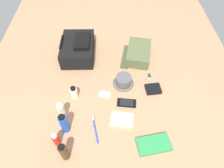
# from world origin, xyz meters

# --- Properties ---
(ground_plane) EXTENTS (2.64, 2.02, 0.02)m
(ground_plane) POSITION_xyz_m (0.00, 0.00, -0.01)
(ground_plane) COLOR tan
(ground_plane) RESTS_ON ground
(backpack) EXTENTS (0.35, 0.26, 0.16)m
(backpack) POSITION_xyz_m (0.35, 0.28, 0.07)
(backpack) COLOR black
(backpack) RESTS_ON ground_plane
(toiletry_pouch) EXTENTS (0.32, 0.28, 0.09)m
(toiletry_pouch) POSITION_xyz_m (0.32, -0.22, 0.04)
(toiletry_pouch) COLOR #56603D
(toiletry_pouch) RESTS_ON ground_plane
(bucket_hat) EXTENTS (0.16, 0.16, 0.08)m
(bucket_hat) POSITION_xyz_m (0.03, -0.09, 0.03)
(bucket_hat) COLOR #575757
(bucket_hat) RESTS_ON ground_plane
(cologne_bottle) EXTENTS (0.05, 0.05, 0.16)m
(cologne_bottle) POSITION_xyz_m (-0.50, 0.28, 0.08)
(cologne_bottle) COLOR #473319
(cologne_bottle) RESTS_ON ground_plane
(sunscreen_spray) EXTENTS (0.04, 0.04, 0.11)m
(sunscreen_spray) POSITION_xyz_m (-0.42, 0.34, 0.05)
(sunscreen_spray) COLOR red
(sunscreen_spray) RESTS_ON ground_plane
(deodorant_spray) EXTENTS (0.05, 0.05, 0.17)m
(deodorant_spray) POSITION_xyz_m (-0.33, 0.30, 0.08)
(deodorant_spray) COLOR blue
(deodorant_spray) RESTS_ON ground_plane
(lotion_bottle) EXTENTS (0.05, 0.05, 0.14)m
(lotion_bottle) POSITION_xyz_m (-0.24, 0.33, 0.07)
(lotion_bottle) COLOR beige
(lotion_bottle) RESTS_ON ground_plane
(toothpaste_tube) EXTENTS (0.05, 0.05, 0.10)m
(toothpaste_tube) POSITION_xyz_m (-0.08, 0.27, 0.05)
(toothpaste_tube) COLOR white
(toothpaste_tube) RESTS_ON ground_plane
(paperback_novel) EXTENTS (0.14, 0.22, 0.03)m
(paperback_novel) POSITION_xyz_m (-0.45, -0.25, 0.01)
(paperback_novel) COLOR #2D934C
(paperback_novel) RESTS_ON ground_plane
(cell_phone) EXTENTS (0.08, 0.14, 0.01)m
(cell_phone) POSITION_xyz_m (-0.14, -0.10, 0.01)
(cell_phone) COLOR black
(cell_phone) RESTS_ON ground_plane
(media_player) EXTENTS (0.07, 0.09, 0.01)m
(media_player) POSITION_xyz_m (-0.07, 0.05, 0.01)
(media_player) COLOR #B7B7BC
(media_player) RESTS_ON ground_plane
(wristwatch) EXTENTS (0.07, 0.06, 0.01)m
(wristwatch) POSITION_xyz_m (0.09, -0.29, 0.01)
(wristwatch) COLOR #99999E
(wristwatch) RESTS_ON ground_plane
(toothbrush) EXTENTS (0.18, 0.05, 0.02)m
(toothbrush) POSITION_xyz_m (-0.33, 0.11, 0.01)
(toothbrush) COLOR blue
(toothbrush) RESTS_ON ground_plane
(wallet) EXTENTS (0.10, 0.12, 0.02)m
(wallet) POSITION_xyz_m (-0.03, -0.30, 0.01)
(wallet) COLOR black
(wallet) RESTS_ON ground_plane
(notepad) EXTENTS (0.13, 0.17, 0.02)m
(notepad) POSITION_xyz_m (-0.27, -0.06, 0.01)
(notepad) COLOR beige
(notepad) RESTS_ON ground_plane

